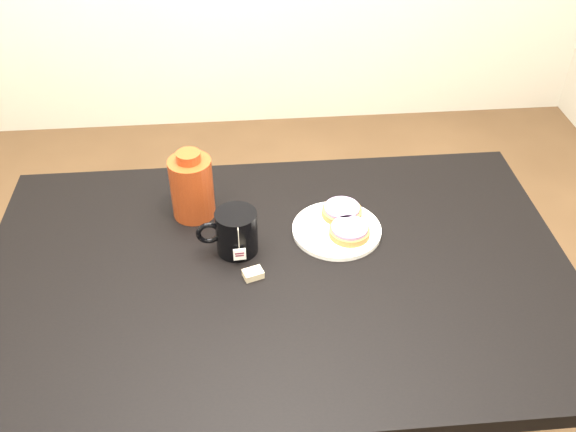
{
  "coord_description": "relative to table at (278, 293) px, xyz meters",
  "views": [
    {
      "loc": [
        -0.07,
        -1.11,
        1.79
      ],
      "look_at": [
        0.03,
        0.12,
        0.81
      ],
      "focal_mm": 40.0,
      "sensor_mm": 36.0,
      "label": 1
    }
  ],
  "objects": [
    {
      "name": "mug",
      "position": [
        -0.1,
        0.08,
        0.14
      ],
      "size": [
        0.15,
        0.11,
        0.11
      ],
      "rotation": [
        0.0,
        0.0,
        0.08
      ],
      "color": "black",
      "rests_on": "table"
    },
    {
      "name": "bagel_front",
      "position": [
        0.18,
        0.09,
        0.11
      ],
      "size": [
        0.14,
        0.14,
        0.03
      ],
      "color": "brown",
      "rests_on": "plate"
    },
    {
      "name": "plate",
      "position": [
        0.16,
        0.12,
        0.09
      ],
      "size": [
        0.22,
        0.22,
        0.02
      ],
      "color": "white",
      "rests_on": "table"
    },
    {
      "name": "bagel_package",
      "position": [
        -0.2,
        0.23,
        0.17
      ],
      "size": [
        0.12,
        0.12,
        0.19
      ],
      "rotation": [
        0.0,
        0.0,
        -0.1
      ],
      "color": "#631F0D",
      "rests_on": "table"
    },
    {
      "name": "table",
      "position": [
        0.0,
        0.0,
        0.0
      ],
      "size": [
        1.4,
        0.9,
        0.75
      ],
      "color": "black",
      "rests_on": "ground_plane"
    },
    {
      "name": "bagel_back",
      "position": [
        0.18,
        0.17,
        0.11
      ],
      "size": [
        0.14,
        0.14,
        0.03
      ],
      "color": "brown",
      "rests_on": "plate"
    },
    {
      "name": "teabag_pouch",
      "position": [
        -0.06,
        -0.02,
        0.09
      ],
      "size": [
        0.05,
        0.04,
        0.02
      ],
      "primitive_type": "cube",
      "rotation": [
        0.0,
        0.0,
        0.32
      ],
      "color": "#C6B793",
      "rests_on": "table"
    }
  ]
}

